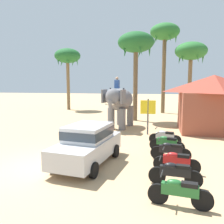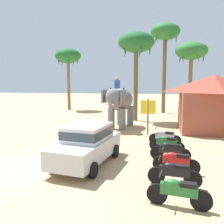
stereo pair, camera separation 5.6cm
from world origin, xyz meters
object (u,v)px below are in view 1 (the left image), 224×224
object	(u,v)px
palm_tree_far_back	(191,53)
motorcycle_mid_row	(176,161)
elephant_with_mahout	(120,102)
motorcycle_far_in_row	(167,143)
motorcycle_nearest_camera	(180,191)
palm_tree_near_hut	(68,57)
car_sedan_foreground	(88,143)
motorcycle_fourth_in_row	(171,150)
motorcycle_end_of_row	(165,137)
palm_tree_behind_elephant	(165,35)
signboard_yellow	(148,110)
motorcycle_second_in_row	(175,173)
roadside_hut	(213,102)
palm_tree_left_of_road	(136,45)

from	to	relation	value
palm_tree_far_back	motorcycle_mid_row	bearing A→B (deg)	-99.33
elephant_with_mahout	motorcycle_far_in_row	size ratio (longest dim) A/B	2.31
motorcycle_nearest_camera	palm_tree_near_hut	size ratio (longest dim) A/B	0.23
car_sedan_foreground	motorcycle_nearest_camera	bearing A→B (deg)	-40.12
motorcycle_fourth_in_row	elephant_with_mahout	bearing A→B (deg)	115.17
motorcycle_end_of_row	palm_tree_behind_elephant	bearing A→B (deg)	88.56
motorcycle_fourth_in_row	palm_tree_behind_elephant	bearing A→B (deg)	89.24
car_sedan_foreground	motorcycle_far_in_row	xyz separation A→B (m)	(3.44, 2.34, -0.46)
signboard_yellow	motorcycle_far_in_row	bearing A→B (deg)	-74.59
motorcycle_nearest_camera	motorcycle_fourth_in_row	size ratio (longest dim) A/B	1.00
elephant_with_mahout	palm_tree_far_back	xyz separation A→B (m)	(6.14, 7.69, 4.44)
palm_tree_far_back	palm_tree_near_hut	bearing A→B (deg)	168.25
motorcycle_nearest_camera	motorcycle_mid_row	bearing A→B (deg)	86.81
motorcycle_second_in_row	signboard_yellow	size ratio (longest dim) A/B	0.75
motorcycle_nearest_camera	palm_tree_behind_elephant	xyz separation A→B (m)	(0.23, 20.63, 8.14)
motorcycle_mid_row	motorcycle_nearest_camera	bearing A→B (deg)	-93.19
motorcycle_end_of_row	roadside_hut	world-z (taller)	roadside_hut
motorcycle_fourth_in_row	signboard_yellow	xyz separation A→B (m)	(-1.16, 5.13, 1.22)
motorcycle_fourth_in_row	palm_tree_near_hut	xyz separation A→B (m)	(-11.49, 17.77, 6.07)
elephant_with_mahout	motorcycle_mid_row	size ratio (longest dim) A/B	2.24
motorcycle_far_in_row	motorcycle_end_of_row	size ratio (longest dim) A/B	0.97
motorcycle_nearest_camera	palm_tree_left_of_road	size ratio (longest dim) A/B	0.23
elephant_with_mahout	motorcycle_fourth_in_row	world-z (taller)	elephant_with_mahout
motorcycle_end_of_row	palm_tree_behind_elephant	world-z (taller)	palm_tree_behind_elephant
palm_tree_left_of_road	motorcycle_far_in_row	bearing A→B (deg)	-76.00
motorcycle_far_in_row	signboard_yellow	xyz separation A→B (m)	(-1.06, 3.85, 1.22)
motorcycle_mid_row	car_sedan_foreground	bearing A→B (deg)	174.17
motorcycle_end_of_row	palm_tree_behind_elephant	distance (m)	16.16
motorcycle_mid_row	roadside_hut	bearing A→B (deg)	69.04
palm_tree_behind_elephant	roadside_hut	size ratio (longest dim) A/B	1.95
motorcycle_fourth_in_row	motorcycle_far_in_row	world-z (taller)	same
motorcycle_fourth_in_row	signboard_yellow	size ratio (longest dim) A/B	0.75
motorcycle_end_of_row	palm_tree_left_of_road	size ratio (longest dim) A/B	0.23
motorcycle_fourth_in_row	motorcycle_end_of_row	bearing A→B (deg)	92.85
motorcycle_second_in_row	motorcycle_fourth_in_row	xyz separation A→B (m)	(0.03, 2.65, 0.00)
motorcycle_second_in_row	motorcycle_end_of_row	distance (m)	5.29
motorcycle_nearest_camera	roadside_hut	size ratio (longest dim) A/B	0.35
motorcycle_nearest_camera	signboard_yellow	world-z (taller)	signboard_yellow
motorcycle_second_in_row	car_sedan_foreground	bearing A→B (deg)	155.74
motorcycle_nearest_camera	roadside_hut	distance (m)	11.46
motorcycle_second_in_row	palm_tree_near_hut	distance (m)	24.19
car_sedan_foreground	signboard_yellow	xyz separation A→B (m)	(2.37, 6.20, 0.76)
motorcycle_second_in_row	motorcycle_mid_row	xyz separation A→B (m)	(0.16, 1.21, 0.00)
motorcycle_end_of_row	roadside_hut	xyz separation A→B (m)	(3.42, 4.17, 1.66)
motorcycle_end_of_row	motorcycle_far_in_row	bearing A→B (deg)	-88.62
motorcycle_second_in_row	roadside_hut	size ratio (longest dim) A/B	0.36
roadside_hut	signboard_yellow	bearing A→B (deg)	-159.25
motorcycle_nearest_camera	signboard_yellow	distance (m)	9.31
motorcycle_fourth_in_row	motorcycle_end_of_row	xyz separation A→B (m)	(-0.13, 2.65, 0.00)
palm_tree_behind_elephant	signboard_yellow	bearing A→B (deg)	-96.86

